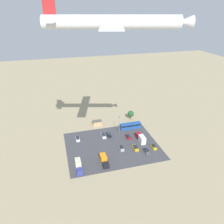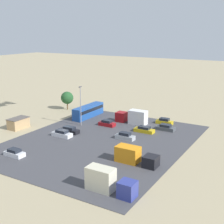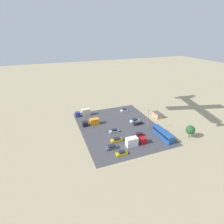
# 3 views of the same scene
# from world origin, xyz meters

# --- Properties ---
(ground_plane) EXTENTS (400.00, 400.00, 0.00)m
(ground_plane) POSITION_xyz_m (0.00, 0.00, 0.00)
(ground_plane) COLOR tan
(parking_lot_surface) EXTENTS (44.14, 35.06, 0.08)m
(parking_lot_surface) POSITION_xyz_m (0.00, 10.36, 0.04)
(parking_lot_surface) COLOR #424247
(parking_lot_surface) RESTS_ON ground
(shed_building) EXTENTS (5.11, 3.07, 2.59)m
(shed_building) POSITION_xyz_m (2.65, -11.96, 1.30)
(shed_building) COLOR tan
(shed_building) RESTS_ON ground
(bus) EXTENTS (11.41, 2.59, 3.19)m
(bus) POSITION_xyz_m (-14.31, -3.07, 1.80)
(bus) COLOR #1E4C9E
(bus) RESTS_ON ground
(parked_car_0) EXTENTS (1.96, 4.47, 1.45)m
(parked_car_0) POSITION_xyz_m (-13.96, 19.53, 0.68)
(parked_car_0) COLOR #4C5156
(parked_car_0) RESTS_ON ground
(parked_car_1) EXTENTS (1.72, 4.18, 1.54)m
(parked_car_1) POSITION_xyz_m (-18.62, 17.40, 0.72)
(parked_car_1) COLOR gold
(parked_car_1) RESTS_ON ground
(parked_car_2) EXTENTS (1.90, 4.69, 1.54)m
(parked_car_2) POSITION_xyz_m (2.18, 1.19, 0.72)
(parked_car_2) COLOR silver
(parked_car_2) RESTS_ON ground
(parked_car_3) EXTENTS (1.71, 4.29, 1.58)m
(parked_car_3) POSITION_xyz_m (-3.39, 14.25, 0.74)
(parked_car_3) COLOR #ADB2B7
(parked_car_3) RESTS_ON ground
(parked_car_4) EXTENTS (1.81, 4.18, 1.50)m
(parked_car_4) POSITION_xyz_m (-9.83, 5.66, 0.70)
(parked_car_4) COLOR maroon
(parked_car_4) RESTS_ON ground
(parked_car_5) EXTENTS (1.85, 4.07, 1.42)m
(parked_car_5) POSITION_xyz_m (15.52, 0.65, 0.67)
(parked_car_5) COLOR silver
(parked_car_5) RESTS_ON ground
(parked_car_6) EXTENTS (1.77, 4.76, 1.51)m
(parked_car_6) POSITION_xyz_m (-0.76, 1.01, 0.71)
(parked_car_6) COLOR black
(parked_car_6) RESTS_ON ground
(parked_car_7) EXTENTS (1.88, 4.71, 1.41)m
(parked_car_7) POSITION_xyz_m (-9.97, 15.79, 0.67)
(parked_car_7) COLOR gold
(parked_car_7) RESTS_ON ground
(parked_truck_0) EXTENTS (2.47, 8.27, 3.57)m
(parked_truck_0) POSITION_xyz_m (-15.03, 10.30, 1.71)
(parked_truck_0) COLOR maroon
(parked_truck_0) RESTS_ON ground
(parked_truck_1) EXTENTS (2.32, 7.82, 3.52)m
(parked_truck_1) POSITION_xyz_m (18.03, 22.92, 1.69)
(parked_truck_1) COLOR navy
(parked_truck_1) RESTS_ON ground
(parked_truck_2) EXTENTS (2.58, 7.86, 2.88)m
(parked_truck_2) POSITION_xyz_m (6.86, 21.61, 1.40)
(parked_truck_2) COLOR black
(parked_truck_2) RESTS_ON ground
(tree_near_shed) EXTENTS (3.72, 3.72, 5.44)m
(tree_near_shed) POSITION_xyz_m (-18.19, -13.44, 3.57)
(tree_near_shed) COLOR brown
(tree_near_shed) RESTS_ON ground
(light_pole_lot_centre) EXTENTS (0.90, 0.28, 9.88)m
(light_pole_lot_centre) POSITION_xyz_m (-6.84, -0.08, 5.46)
(light_pole_lot_centre) COLOR gray
(light_pole_lot_centre) RESTS_ON ground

